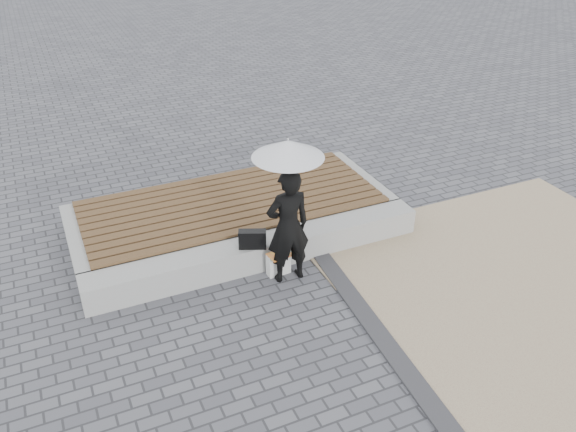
{
  "coord_description": "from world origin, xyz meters",
  "views": [
    {
      "loc": [
        -2.56,
        -5.08,
        5.0
      ],
      "look_at": [
        0.22,
        1.12,
        1.0
      ],
      "focal_mm": 37.29,
      "sensor_mm": 36.0,
      "label": 1
    }
  ],
  "objects_px": {
    "parasol": "(288,149)",
    "handbag": "(252,239)",
    "canvas_tote": "(279,263)",
    "woman": "(288,227)",
    "seating_ledge": "(260,252)"
  },
  "relations": [
    {
      "from": "seating_ledge",
      "to": "canvas_tote",
      "type": "relative_size",
      "value": 14.57
    },
    {
      "from": "seating_ledge",
      "to": "canvas_tote",
      "type": "distance_m",
      "value": 0.37
    },
    {
      "from": "woman",
      "to": "parasol",
      "type": "xyz_separation_m",
      "value": [
        0.0,
        0.0,
        1.13
      ]
    },
    {
      "from": "seating_ledge",
      "to": "canvas_tote",
      "type": "bearing_deg",
      "value": -67.29
    },
    {
      "from": "parasol",
      "to": "handbag",
      "type": "distance_m",
      "value": 1.52
    },
    {
      "from": "canvas_tote",
      "to": "handbag",
      "type": "bearing_deg",
      "value": 142.78
    },
    {
      "from": "handbag",
      "to": "seating_ledge",
      "type": "bearing_deg",
      "value": 63.85
    },
    {
      "from": "canvas_tote",
      "to": "seating_ledge",
      "type": "bearing_deg",
      "value": 109.27
    },
    {
      "from": "woman",
      "to": "parasol",
      "type": "bearing_deg",
      "value": -0.0
    },
    {
      "from": "seating_ledge",
      "to": "handbag",
      "type": "distance_m",
      "value": 0.4
    },
    {
      "from": "parasol",
      "to": "handbag",
      "type": "height_order",
      "value": "parasol"
    },
    {
      "from": "seating_ledge",
      "to": "parasol",
      "type": "relative_size",
      "value": 4.24
    },
    {
      "from": "parasol",
      "to": "handbag",
      "type": "bearing_deg",
      "value": 138.05
    },
    {
      "from": "handbag",
      "to": "canvas_tote",
      "type": "relative_size",
      "value": 1.11
    },
    {
      "from": "woman",
      "to": "handbag",
      "type": "distance_m",
      "value": 0.6
    }
  ]
}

